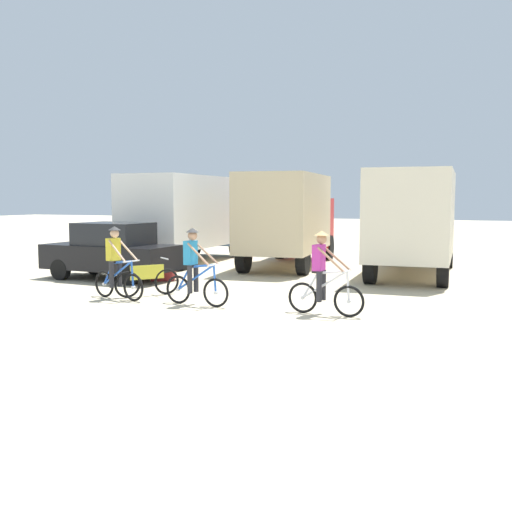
% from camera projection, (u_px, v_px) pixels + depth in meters
% --- Properties ---
extents(ground_plane, '(120.00, 120.00, 0.00)m').
position_uv_depth(ground_plane, '(209.00, 328.00, 11.45)').
color(ground_plane, beige).
extents(box_truck_white_box, '(2.59, 6.82, 3.35)m').
position_uv_depth(box_truck_white_box, '(185.00, 215.00, 22.81)').
color(box_truck_white_box, white).
rests_on(box_truck_white_box, ground).
extents(box_truck_tan_camper, '(3.03, 6.95, 3.35)m').
position_uv_depth(box_truck_tan_camper, '(289.00, 216.00, 21.50)').
color(box_truck_tan_camper, '#CCB78E').
rests_on(box_truck_tan_camper, ground).
extents(box_truck_cream_rv, '(2.68, 6.85, 3.35)m').
position_uv_depth(box_truck_cream_rv, '(414.00, 218.00, 18.92)').
color(box_truck_cream_rv, beige).
rests_on(box_truck_cream_rv, ground).
extents(sedan_parked, '(4.28, 1.96, 1.76)m').
position_uv_depth(sedan_parked, '(111.00, 251.00, 18.16)').
color(sedan_parked, black).
rests_on(sedan_parked, ground).
extents(cyclist_orange_shirt, '(1.70, 0.58, 1.82)m').
position_uv_depth(cyclist_orange_shirt, '(116.00, 265.00, 14.62)').
color(cyclist_orange_shirt, black).
rests_on(cyclist_orange_shirt, ground).
extents(cyclist_cowboy_hat, '(1.73, 0.52, 1.82)m').
position_uv_depth(cyclist_cowboy_hat, '(194.00, 270.00, 13.75)').
color(cyclist_cowboy_hat, black).
rests_on(cyclist_cowboy_hat, ground).
extents(cyclist_near_camera, '(1.73, 0.52, 1.82)m').
position_uv_depth(cyclist_near_camera, '(323.00, 276.00, 12.62)').
color(cyclist_near_camera, black).
rests_on(cyclist_near_camera, ground).
extents(bicycle_spare, '(1.11, 1.41, 0.97)m').
position_uv_depth(bicycle_spare, '(148.00, 281.00, 15.09)').
color(bicycle_spare, black).
rests_on(bicycle_spare, ground).
extents(supply_crate, '(0.88, 0.89, 0.42)m').
position_uv_depth(supply_crate, '(163.00, 273.00, 18.11)').
color(supply_crate, '#9E2D2D').
rests_on(supply_crate, ground).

